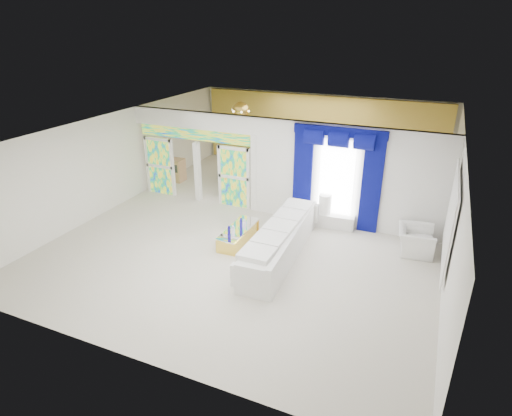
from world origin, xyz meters
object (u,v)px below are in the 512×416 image
at_px(coffee_table, 239,235).
at_px(armchair, 415,240).
at_px(white_sofa, 281,242).
at_px(grand_piano, 253,168).
at_px(console_table, 334,221).

xyz_separation_m(coffee_table, armchair, (4.51, 1.31, 0.15)).
height_order(white_sofa, grand_piano, grand_piano).
distance_m(white_sofa, coffee_table, 1.40).
relative_size(armchair, grand_piano, 0.52).
bearing_deg(coffee_table, armchair, 16.18).
bearing_deg(white_sofa, armchair, 24.28).
relative_size(console_table, armchair, 1.15).
relative_size(white_sofa, armchair, 3.95).
bearing_deg(console_table, white_sofa, -111.02).
bearing_deg(console_table, coffee_table, -139.07).
height_order(coffee_table, grand_piano, grand_piano).
bearing_deg(grand_piano, console_table, -51.28).
relative_size(coffee_table, grand_piano, 0.85).
bearing_deg(white_sofa, coffee_table, 164.76).
bearing_deg(coffee_table, white_sofa, -12.53).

